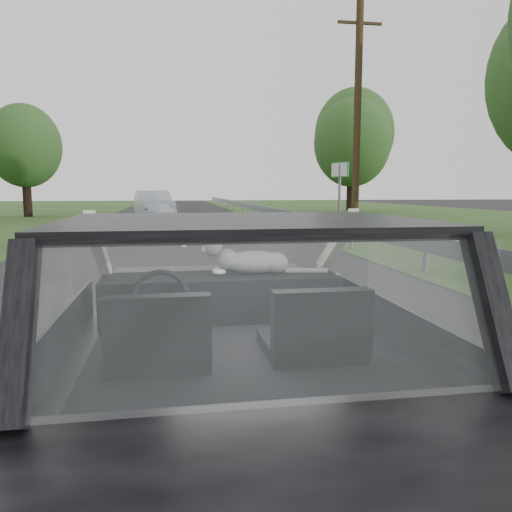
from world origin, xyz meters
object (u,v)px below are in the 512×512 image
object	(u,v)px
subject_car	(232,342)
utility_pole	(357,118)
highway_sign	(339,194)
cat	(254,261)
other_car	(154,205)

from	to	relation	value
subject_car	utility_pole	distance (m)	17.72
highway_sign	subject_car	bearing A→B (deg)	-132.97
subject_car	utility_pole	xyz separation A→B (m)	(6.77, 15.98, 3.58)
cat	utility_pole	bearing A→B (deg)	71.78
subject_car	highway_sign	bearing A→B (deg)	69.27
cat	other_car	world-z (taller)	other_car
other_car	highway_sign	xyz separation A→B (m)	(8.16, -6.09, 0.62)
subject_car	other_car	world-z (taller)	other_car
subject_car	cat	distance (m)	0.78
highway_sign	cat	bearing A→B (deg)	-133.01
subject_car	highway_sign	distance (m)	19.54
cat	highway_sign	bearing A→B (deg)	74.11
subject_car	cat	world-z (taller)	subject_car
other_car	cat	bearing A→B (deg)	-96.76
subject_car	cat	size ratio (longest dim) A/B	6.46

